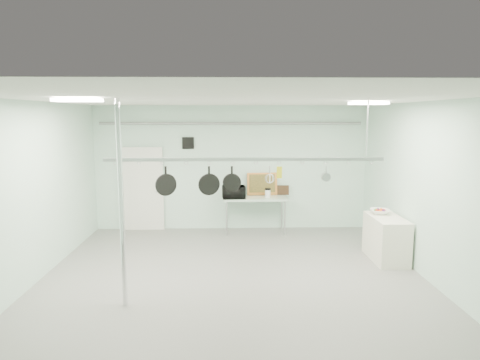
{
  "coord_description": "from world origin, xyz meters",
  "views": [
    {
      "loc": [
        -0.08,
        -6.98,
        2.94
      ],
      "look_at": [
        0.14,
        1.0,
        1.74
      ],
      "focal_mm": 32.0,
      "sensor_mm": 36.0,
      "label": 1
    }
  ],
  "objects_px": {
    "microwave": "(234,192)",
    "prep_table": "(255,200)",
    "skillet_mid": "(209,181)",
    "chrome_pole": "(121,205)",
    "skillet_right": "(232,178)",
    "coffee_canister": "(268,194)",
    "fruit_bowl": "(380,212)",
    "side_cabinet": "(386,239)",
    "skillet_left": "(166,181)",
    "pot_rack": "(244,158)"
  },
  "relations": [
    {
      "from": "microwave",
      "to": "prep_table",
      "type": "bearing_deg",
      "value": -172.03
    },
    {
      "from": "skillet_mid",
      "to": "chrome_pole",
      "type": "bearing_deg",
      "value": -160.63
    },
    {
      "from": "skillet_mid",
      "to": "skillet_right",
      "type": "xyz_separation_m",
      "value": [
        0.39,
        0.0,
        0.05
      ]
    },
    {
      "from": "prep_table",
      "to": "microwave",
      "type": "bearing_deg",
      "value": -166.86
    },
    {
      "from": "coffee_canister",
      "to": "skillet_right",
      "type": "bearing_deg",
      "value": -106.1
    },
    {
      "from": "microwave",
      "to": "skillet_right",
      "type": "bearing_deg",
      "value": 83.47
    },
    {
      "from": "coffee_canister",
      "to": "fruit_bowl",
      "type": "height_order",
      "value": "coffee_canister"
    },
    {
      "from": "prep_table",
      "to": "skillet_mid",
      "type": "xyz_separation_m",
      "value": [
        -1.01,
        -3.3,
        1.0
      ]
    },
    {
      "from": "skillet_right",
      "to": "side_cabinet",
      "type": "bearing_deg",
      "value": 18.95
    },
    {
      "from": "skillet_left",
      "to": "side_cabinet",
      "type": "bearing_deg",
      "value": -14.52
    },
    {
      "from": "prep_table",
      "to": "skillet_right",
      "type": "height_order",
      "value": "skillet_right"
    },
    {
      "from": "prep_table",
      "to": "pot_rack",
      "type": "height_order",
      "value": "pot_rack"
    },
    {
      "from": "microwave",
      "to": "skillet_right",
      "type": "distance_m",
      "value": 3.28
    },
    {
      "from": "chrome_pole",
      "to": "pot_rack",
      "type": "xyz_separation_m",
      "value": [
        1.9,
        0.9,
        0.63
      ]
    },
    {
      "from": "microwave",
      "to": "skillet_left",
      "type": "relative_size",
      "value": 1.08
    },
    {
      "from": "side_cabinet",
      "to": "fruit_bowl",
      "type": "height_order",
      "value": "fruit_bowl"
    },
    {
      "from": "pot_rack",
      "to": "skillet_right",
      "type": "height_order",
      "value": "pot_rack"
    },
    {
      "from": "pot_rack",
      "to": "chrome_pole",
      "type": "bearing_deg",
      "value": -154.65
    },
    {
      "from": "prep_table",
      "to": "coffee_canister",
      "type": "bearing_deg",
      "value": -16.39
    },
    {
      "from": "prep_table",
      "to": "fruit_bowl",
      "type": "xyz_separation_m",
      "value": [
        2.5,
        -1.91,
        0.12
      ]
    },
    {
      "from": "skillet_left",
      "to": "skillet_right",
      "type": "distance_m",
      "value": 1.13
    },
    {
      "from": "skillet_right",
      "to": "prep_table",
      "type": "bearing_deg",
      "value": 79.21
    },
    {
      "from": "coffee_canister",
      "to": "skillet_right",
      "type": "xyz_separation_m",
      "value": [
        -0.93,
        -3.21,
        0.87
      ]
    },
    {
      "from": "prep_table",
      "to": "pot_rack",
      "type": "distance_m",
      "value": 3.61
    },
    {
      "from": "pot_rack",
      "to": "side_cabinet",
      "type": "bearing_deg",
      "value": 20.45
    },
    {
      "from": "side_cabinet",
      "to": "pot_rack",
      "type": "relative_size",
      "value": 0.25
    },
    {
      "from": "microwave",
      "to": "skillet_right",
      "type": "xyz_separation_m",
      "value": [
        -0.08,
        -3.17,
        0.82
      ]
    },
    {
      "from": "microwave",
      "to": "pot_rack",
      "type": "bearing_deg",
      "value": 87.4
    },
    {
      "from": "side_cabinet",
      "to": "microwave",
      "type": "height_order",
      "value": "microwave"
    },
    {
      "from": "coffee_canister",
      "to": "skillet_left",
      "type": "height_order",
      "value": "skillet_left"
    },
    {
      "from": "coffee_canister",
      "to": "skillet_right",
      "type": "distance_m",
      "value": 3.45
    },
    {
      "from": "prep_table",
      "to": "coffee_canister",
      "type": "relative_size",
      "value": 7.88
    },
    {
      "from": "chrome_pole",
      "to": "skillet_left",
      "type": "xyz_separation_m",
      "value": [
        0.55,
        0.9,
        0.23
      ]
    },
    {
      "from": "prep_table",
      "to": "coffee_canister",
      "type": "distance_m",
      "value": 0.37
    },
    {
      "from": "fruit_bowl",
      "to": "skillet_left",
      "type": "relative_size",
      "value": 0.78
    },
    {
      "from": "pot_rack",
      "to": "skillet_left",
      "type": "height_order",
      "value": "pot_rack"
    },
    {
      "from": "skillet_left",
      "to": "skillet_right",
      "type": "bearing_deg",
      "value": -28.86
    },
    {
      "from": "pot_rack",
      "to": "skillet_mid",
      "type": "xyz_separation_m",
      "value": [
        -0.61,
        0.0,
        -0.4
      ]
    },
    {
      "from": "pot_rack",
      "to": "skillet_mid",
      "type": "bearing_deg",
      "value": 180.0
    },
    {
      "from": "side_cabinet",
      "to": "pot_rack",
      "type": "xyz_separation_m",
      "value": [
        -2.95,
        -1.1,
        1.78
      ]
    },
    {
      "from": "pot_rack",
      "to": "microwave",
      "type": "relative_size",
      "value": 8.57
    },
    {
      "from": "skillet_mid",
      "to": "microwave",
      "type": "bearing_deg",
      "value": 66.09
    },
    {
      "from": "pot_rack",
      "to": "skillet_right",
      "type": "bearing_deg",
      "value": 180.0
    },
    {
      "from": "pot_rack",
      "to": "fruit_bowl",
      "type": "relative_size",
      "value": 11.93
    },
    {
      "from": "chrome_pole",
      "to": "fruit_bowl",
      "type": "xyz_separation_m",
      "value": [
        4.8,
        2.29,
        -0.65
      ]
    },
    {
      "from": "microwave",
      "to": "skillet_left",
      "type": "distance_m",
      "value": 3.48
    },
    {
      "from": "chrome_pole",
      "to": "prep_table",
      "type": "relative_size",
      "value": 2.0
    },
    {
      "from": "skillet_left",
      "to": "pot_rack",
      "type": "bearing_deg",
      "value": -28.86
    },
    {
      "from": "microwave",
      "to": "chrome_pole",
      "type": "bearing_deg",
      "value": 61.49
    },
    {
      "from": "side_cabinet",
      "to": "prep_table",
      "type": "bearing_deg",
      "value": 139.21
    }
  ]
}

